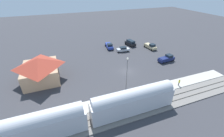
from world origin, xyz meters
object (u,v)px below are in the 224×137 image
at_px(suv_black, 130,43).
at_px(pickup_navy, 167,58).
at_px(station_building, 40,69).
at_px(pedestrian_on_platform, 179,82).
at_px(passenger_train, 88,112).
at_px(light_pole_near_platform, 127,70).
at_px(pickup_blue, 109,46).
at_px(pickup_tan, 150,46).
at_px(sedan_silver, 123,49).

relative_size(suv_black, pickup_navy, 0.93).
bearing_deg(station_building, pedestrian_on_platform, -115.88).
xyz_separation_m(passenger_train, light_pole_near_platform, (6.80, -10.45, 2.22)).
height_order(station_building, pickup_navy, station_building).
bearing_deg(passenger_train, pickup_blue, -25.72).
relative_size(pickup_tan, light_pole_near_platform, 0.69).
xyz_separation_m(pickup_navy, light_pole_near_platform, (-8.28, 17.98, 4.05)).
bearing_deg(pedestrian_on_platform, sedan_silver, 8.76).
distance_m(sedan_silver, pickup_navy, 15.33).
height_order(suv_black, pickup_tan, suv_black).
xyz_separation_m(station_building, pickup_blue, (13.78, -23.17, -2.14)).
xyz_separation_m(sedan_silver, pickup_tan, (-1.27, -10.67, 0.15)).
relative_size(pickup_tan, pickup_navy, 1.00).
bearing_deg(pedestrian_on_platform, station_building, 64.12).
height_order(station_building, pedestrian_on_platform, station_building).
relative_size(passenger_train, pedestrian_on_platform, 19.49).
distance_m(suv_black, pickup_navy, 16.86).
bearing_deg(pickup_blue, sedan_silver, -142.27).
bearing_deg(pickup_tan, pickup_navy, 173.82).
bearing_deg(suv_black, station_building, 112.73).
bearing_deg(pickup_navy, pickup_blue, 38.17).
relative_size(passenger_train, pickup_navy, 5.97).
bearing_deg(station_building, pickup_navy, -94.59).
distance_m(pedestrian_on_platform, suv_black, 28.18).
bearing_deg(passenger_train, light_pole_near_platform, -56.94).
relative_size(pickup_navy, pickup_blue, 1.00).
bearing_deg(passenger_train, pickup_tan, -48.88).
xyz_separation_m(station_building, sedan_silver, (9.11, -26.79, -2.29)).
height_order(pedestrian_on_platform, pickup_tan, pickup_tan).
xyz_separation_m(suv_black, sedan_silver, (-4.25, 5.10, -0.27)).
height_order(station_building, light_pole_near_platform, light_pole_near_platform).
bearing_deg(pickup_blue, pedestrian_on_platform, -165.67).
distance_m(suv_black, sedan_silver, 6.64).
xyz_separation_m(sedan_silver, light_pole_near_platform, (-20.31, 8.48, 4.20)).
relative_size(station_building, light_pole_near_platform, 1.29).
relative_size(suv_black, light_pole_near_platform, 0.64).
bearing_deg(pickup_tan, light_pole_near_platform, 134.84).
distance_m(suv_black, pickup_tan, 7.84).
height_order(pickup_tan, pickup_blue, same).
relative_size(sedan_silver, pickup_blue, 0.84).
bearing_deg(suv_black, light_pole_near_platform, 151.07).
height_order(suv_black, pickup_navy, suv_black).
relative_size(suv_black, sedan_silver, 1.10).
xyz_separation_m(passenger_train, pickup_blue, (31.78, -15.31, -1.83)).
relative_size(pedestrian_on_platform, pickup_blue, 0.31).
bearing_deg(station_building, passenger_train, -156.39).
relative_size(pickup_blue, light_pole_near_platform, 0.69).
distance_m(pickup_blue, light_pole_near_platform, 25.77).
distance_m(station_building, sedan_silver, 28.39).
distance_m(pedestrian_on_platform, light_pole_near_platform, 13.23).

